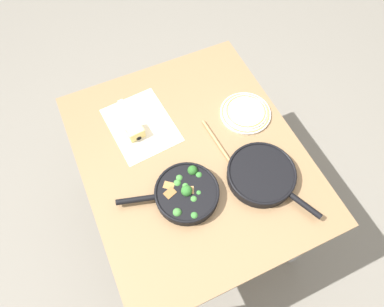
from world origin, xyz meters
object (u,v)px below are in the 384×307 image
at_px(skillet_eggs, 262,175).
at_px(grater_knife, 132,124).
at_px(cheese_block, 135,131).
at_px(wooden_spoon, 228,159).
at_px(skillet_broccoli, 186,193).
at_px(dinner_plate_stack, 246,112).

xyz_separation_m(skillet_eggs, grater_knife, (-0.48, -0.41, -0.02)).
bearing_deg(cheese_block, wooden_spoon, 48.11).
height_order(skillet_broccoli, wooden_spoon, skillet_broccoli).
distance_m(skillet_eggs, wooden_spoon, 0.16).
distance_m(wooden_spoon, cheese_block, 0.44).
bearing_deg(wooden_spoon, grater_knife, -140.81).
height_order(grater_knife, cheese_block, cheese_block).
xyz_separation_m(skillet_broccoli, grater_knife, (-0.42, -0.09, -0.02)).
bearing_deg(wooden_spoon, skillet_eggs, 28.59).
bearing_deg(skillet_eggs, cheese_block, -160.08).
bearing_deg(cheese_block, skillet_broccoli, 13.25).
relative_size(skillet_eggs, cheese_block, 5.23).
bearing_deg(dinner_plate_stack, skillet_eggs, -17.40).
xyz_separation_m(wooden_spoon, grater_knife, (-0.35, -0.33, 0.00)).
xyz_separation_m(skillet_broccoli, wooden_spoon, (-0.08, 0.24, -0.02)).
bearing_deg(skillet_broccoli, grater_knife, -62.67).
bearing_deg(dinner_plate_stack, cheese_block, -102.05).
distance_m(skillet_broccoli, skillet_eggs, 0.33).
xyz_separation_m(skillet_eggs, dinner_plate_stack, (-0.32, 0.10, -0.01)).
bearing_deg(wooden_spoon, dinner_plate_stack, 130.47).
relative_size(grater_knife, dinner_plate_stack, 1.04).
relative_size(skillet_eggs, wooden_spoon, 1.13).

